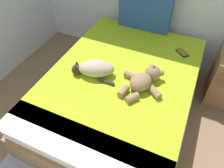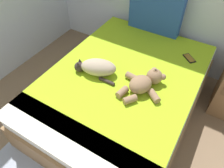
# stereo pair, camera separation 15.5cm
# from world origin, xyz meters

# --- Properties ---
(bed) EXTENTS (1.40, 1.94, 0.51)m
(bed) POSITION_xyz_m (1.56, 2.75, 0.25)
(bed) COLOR olive
(bed) RESTS_ON ground_plane
(patterned_cushion) EXTENTS (0.62, 0.12, 0.53)m
(patterned_cushion) POSITION_xyz_m (1.49, 3.64, 0.77)
(patterned_cushion) COLOR #264C99
(patterned_cushion) RESTS_ON bed
(cat) EXTENTS (0.44, 0.30, 0.15)m
(cat) POSITION_xyz_m (1.33, 2.64, 0.58)
(cat) COLOR tan
(cat) RESTS_ON bed
(teddy_bear) EXTENTS (0.40, 0.49, 0.16)m
(teddy_bear) POSITION_xyz_m (1.80, 2.69, 0.58)
(teddy_bear) COLOR #937051
(teddy_bear) RESTS_ON bed
(cell_phone) EXTENTS (0.16, 0.15, 0.01)m
(cell_phone) POSITION_xyz_m (2.03, 3.32, 0.52)
(cell_phone) COLOR black
(cell_phone) RESTS_ON bed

